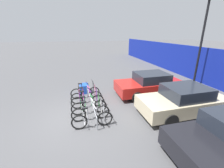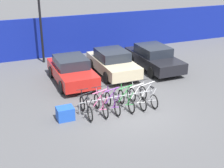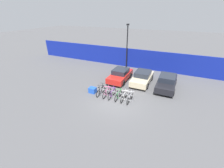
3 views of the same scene
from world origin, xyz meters
TOP-DOWN VIEW (x-y plane):
  - ground_plane at (0.00, 0.00)m, footprint 120.00×120.00m
  - hoarding_wall at (0.00, 9.50)m, footprint 36.00×0.16m
  - bike_rack at (-0.44, 0.68)m, footprint 3.56×0.04m
  - bicycle_black at (-1.95, 0.53)m, footprint 0.68×1.71m
  - bicycle_pink at (-1.27, 0.53)m, footprint 0.68×1.71m
  - bicycle_purple at (-0.73, 0.53)m, footprint 0.68×1.71m
  - bicycle_green at (-0.07, 0.53)m, footprint 0.68×1.71m
  - bicycle_white at (0.50, 0.53)m, footprint 0.68×1.71m
  - bicycle_silver at (1.07, 0.53)m, footprint 0.68×1.71m
  - car_red at (-1.46, 4.45)m, footprint 1.91×4.10m
  - car_beige at (1.08, 4.82)m, footprint 1.91×4.12m
  - car_black at (3.71, 4.73)m, footprint 1.91×4.45m
  - lamp_post at (-2.18, 8.50)m, footprint 0.24×0.44m
  - cargo_crate at (-2.86, 0.53)m, footprint 0.70×0.56m

SIDE VIEW (x-z plane):
  - ground_plane at x=0.00m, z-range 0.00..0.00m
  - cargo_crate at x=-2.86m, z-range 0.00..0.55m
  - bicycle_black at x=-1.95m, z-range -0.15..0.90m
  - bicycle_pink at x=-1.27m, z-range -0.15..0.90m
  - bicycle_purple at x=-0.73m, z-range -0.15..0.90m
  - bicycle_green at x=-0.07m, z-range -0.15..0.90m
  - bicycle_white at x=0.50m, z-range -0.15..0.90m
  - bicycle_silver at x=1.07m, z-range -0.15..0.90m
  - bike_rack at x=-0.44m, z-range 0.20..0.77m
  - car_red at x=-1.46m, z-range -0.01..1.39m
  - car_beige at x=1.08m, z-range -0.01..1.39m
  - car_black at x=3.71m, z-range -0.01..1.39m
  - hoarding_wall at x=0.00m, z-range 0.00..2.67m
  - lamp_post at x=-2.18m, z-range 0.35..6.33m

